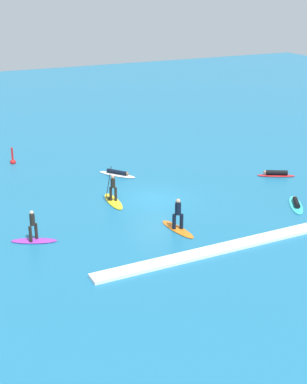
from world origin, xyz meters
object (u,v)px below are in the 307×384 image
(surfer_on_white_board, at_px, (117,173))
(surfer_on_yellow_board, at_px, (113,196))
(marker_buoy, at_px, (13,160))
(surfer_on_orange_board, at_px, (178,221))
(surfer_on_red_board, at_px, (276,174))
(surfer_on_purple_board, at_px, (33,234))
(surfer_on_teal_board, at_px, (296,204))

(surfer_on_white_board, relative_size, surfer_on_yellow_board, 0.95)
(marker_buoy, bearing_deg, surfer_on_orange_board, -71.37)
(surfer_on_red_board, relative_size, surfer_on_yellow_board, 0.87)
(surfer_on_orange_board, distance_m, surfer_on_yellow_board, 5.84)
(surfer_on_white_board, height_order, surfer_on_orange_board, surfer_on_orange_board)
(surfer_on_white_board, bearing_deg, marker_buoy, -170.40)
(surfer_on_purple_board, xyz_separation_m, surfer_on_teal_board, (16.23, -2.30, -0.30))
(surfer_on_yellow_board, height_order, marker_buoy, surfer_on_yellow_board)
(surfer_on_teal_board, bearing_deg, surfer_on_orange_board, 120.90)
(surfer_on_white_board, distance_m, surfer_on_teal_board, 13.08)
(marker_buoy, bearing_deg, surfer_on_red_board, -35.03)
(surfer_on_teal_board, distance_m, surfer_on_yellow_board, 11.64)
(surfer_on_red_board, xyz_separation_m, surfer_on_orange_board, (-10.91, -4.97, 0.37))
(surfer_on_red_board, height_order, surfer_on_orange_board, surfer_on_orange_board)
(surfer_on_purple_board, relative_size, surfer_on_orange_board, 0.86)
(surfer_on_purple_board, height_order, surfer_on_yellow_board, surfer_on_yellow_board)
(surfer_on_red_board, distance_m, surfer_on_yellow_board, 12.58)
(surfer_on_orange_board, bearing_deg, surfer_on_teal_board, -97.61)
(surfer_on_white_board, height_order, surfer_on_red_board, surfer_on_red_board)
(surfer_on_red_board, relative_size, surfer_on_orange_board, 0.89)
(marker_buoy, bearing_deg, surfer_on_teal_board, -49.85)
(surfer_on_red_board, bearing_deg, surfer_on_purple_board, 38.04)
(surfer_on_teal_board, xyz_separation_m, surfer_on_yellow_board, (-10.13, 5.72, 0.25))
(surfer_on_purple_board, bearing_deg, marker_buoy, -72.99)
(surfer_on_white_board, relative_size, surfer_on_teal_board, 0.96)
(surfer_on_purple_board, bearing_deg, surfer_on_yellow_board, -125.04)
(surfer_on_purple_board, relative_size, surfer_on_teal_board, 0.85)
(surfer_on_yellow_board, relative_size, marker_buoy, 2.18)
(surfer_on_orange_board, distance_m, surfer_on_teal_board, 8.49)
(surfer_on_yellow_board, xyz_separation_m, marker_buoy, (-3.92, 10.93, -0.13))
(surfer_on_red_board, distance_m, marker_buoy, 20.13)
(surfer_on_yellow_board, distance_m, marker_buoy, 11.62)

